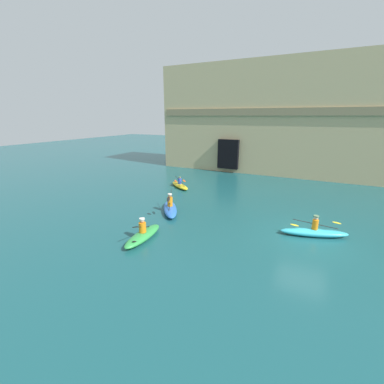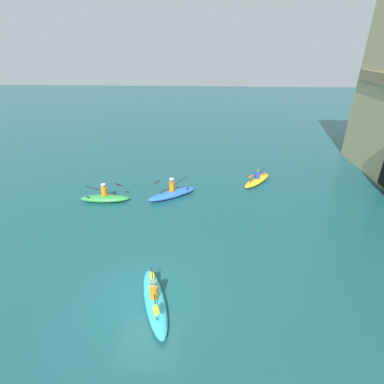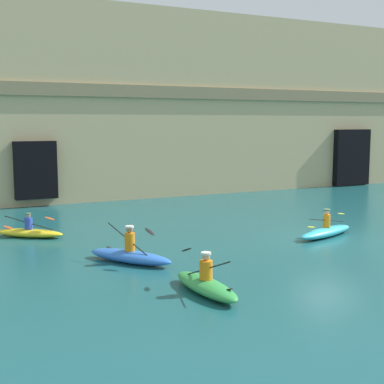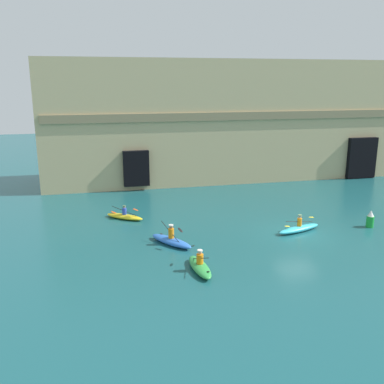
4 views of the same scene
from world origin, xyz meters
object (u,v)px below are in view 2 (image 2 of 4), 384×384
kayak_yellow (257,180)px  kayak_cyan (155,300)px  kayak_blue (172,193)px  kayak_green (105,198)px

kayak_yellow → kayak_cyan: 12.10m
kayak_cyan → kayak_blue: bearing=164.4°
kayak_green → kayak_blue: bearing=-172.2°
kayak_yellow → kayak_cyan: kayak_cyan is taller
kayak_green → kayak_cyan: size_ratio=0.86×
kayak_blue → kayak_cyan: size_ratio=0.91×
kayak_blue → kayak_cyan: (8.54, 0.34, -0.02)m
kayak_yellow → kayak_green: kayak_green is taller
kayak_green → kayak_cyan: bearing=115.5°
kayak_yellow → kayak_blue: bearing=150.8°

